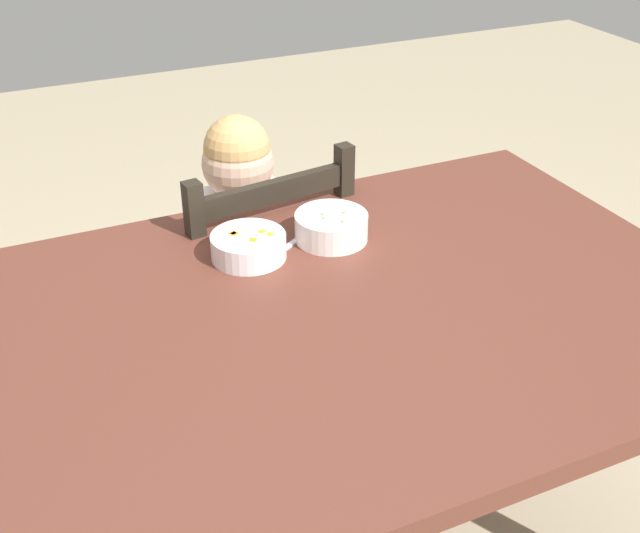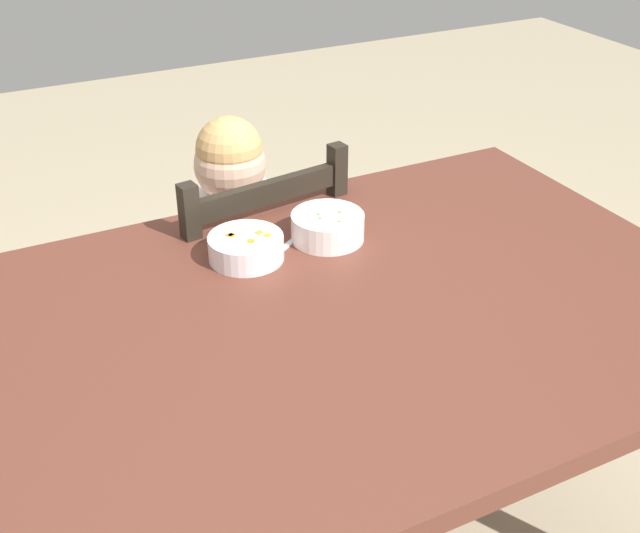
% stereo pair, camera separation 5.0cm
% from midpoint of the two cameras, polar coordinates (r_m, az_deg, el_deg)
% --- Properties ---
extents(dining_table, '(1.49, 0.99, 0.77)m').
position_cam_midpoint_polar(dining_table, '(1.53, 1.70, -6.06)').
color(dining_table, brown).
rests_on(dining_table, ground).
extents(dining_chair, '(0.47, 0.47, 0.89)m').
position_cam_midpoint_polar(dining_chair, '(2.08, -4.25, -2.86)').
color(dining_chair, black).
rests_on(dining_chair, ground).
extents(child_figure, '(0.32, 0.31, 0.95)m').
position_cam_midpoint_polar(child_figure, '(1.98, -4.57, 1.50)').
color(child_figure, white).
rests_on(child_figure, ground).
extents(bowl_of_peas, '(0.15, 0.15, 0.06)m').
position_cam_midpoint_polar(bowl_of_peas, '(1.69, 1.66, 2.88)').
color(bowl_of_peas, white).
rests_on(bowl_of_peas, dining_table).
extents(bowl_of_carrots, '(0.15, 0.15, 0.05)m').
position_cam_midpoint_polar(bowl_of_carrots, '(1.62, -4.22, 1.49)').
color(bowl_of_carrots, white).
rests_on(bowl_of_carrots, dining_table).
extents(spoon, '(0.13, 0.09, 0.01)m').
position_cam_midpoint_polar(spoon, '(1.63, -2.35, 0.81)').
color(spoon, silver).
rests_on(spoon, dining_table).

